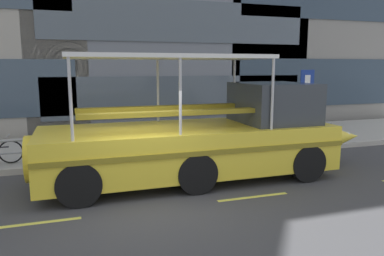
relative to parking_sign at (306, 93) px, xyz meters
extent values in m
plane|color=#3D3D3F|center=(-7.16, -4.13, -2.05)|extent=(120.00, 120.00, 0.00)
cube|color=#A8A59E|center=(-7.16, 1.47, -1.96)|extent=(32.00, 4.80, 0.18)
cube|color=#B2ADA3|center=(-7.16, -1.02, -1.96)|extent=(32.00, 0.18, 0.18)
cube|color=#DBD64C|center=(-9.56, -4.83, -2.05)|extent=(1.80, 0.12, 0.01)
cube|color=#DBD64C|center=(-4.76, -4.83, -2.05)|extent=(1.80, 0.12, 0.01)
cube|color=#4C5660|center=(-3.79, 4.24, -0.35)|extent=(12.41, 0.06, 1.87)
cube|color=#4C5660|center=(-3.79, 4.24, 3.04)|extent=(12.41, 0.06, 1.87)
cube|color=#2D3D4C|center=(3.78, 4.24, 0.18)|extent=(9.26, 0.06, 2.45)
cylinder|color=gray|center=(-5.64, -0.68, -1.13)|extent=(12.61, 0.07, 0.07)
cylinder|color=gray|center=(-5.64, -0.68, -1.50)|extent=(12.61, 0.06, 0.06)
cylinder|color=gray|center=(-9.84, -0.68, -1.50)|extent=(0.09, 0.09, 0.74)
cylinder|color=gray|center=(-7.74, -0.68, -1.50)|extent=(0.09, 0.09, 0.74)
cylinder|color=gray|center=(-5.64, -0.68, -1.50)|extent=(0.09, 0.09, 0.74)
cylinder|color=gray|center=(-3.54, -0.68, -1.50)|extent=(0.09, 0.09, 0.74)
cylinder|color=gray|center=(-1.43, -0.68, -1.50)|extent=(0.09, 0.09, 0.74)
cylinder|color=gray|center=(0.67, -0.68, -1.50)|extent=(0.09, 0.09, 0.74)
cylinder|color=#4C4F54|center=(0.00, 0.03, -0.51)|extent=(0.08, 0.08, 2.72)
cube|color=navy|center=(0.00, -0.02, 0.51)|extent=(0.60, 0.04, 0.76)
cube|color=white|center=(0.00, -0.04, 0.51)|extent=(0.24, 0.01, 0.36)
torus|color=black|center=(-10.53, -0.38, -1.52)|extent=(0.70, 0.04, 0.70)
cylinder|color=#A5A5AA|center=(-10.57, -0.38, -1.02)|extent=(0.03, 0.46, 0.03)
cube|color=yellow|center=(-5.75, -2.97, -1.18)|extent=(7.79, 2.61, 1.19)
cone|color=yellow|center=(-0.97, -2.97, -1.18)|extent=(1.75, 1.13, 1.13)
cylinder|color=yellow|center=(-9.64, -2.97, -1.18)|extent=(0.39, 1.13, 1.13)
cube|color=olive|center=(-5.75, -4.30, -1.03)|extent=(7.79, 0.04, 0.12)
sphere|color=white|center=(-0.54, -2.97, -1.13)|extent=(0.22, 0.22, 0.22)
cube|color=#33383D|center=(-3.21, -2.97, -0.02)|extent=(1.95, 2.19, 1.12)
cube|color=silver|center=(-6.33, -2.97, 1.25)|extent=(5.06, 2.40, 0.10)
cylinder|color=#B2B2B7|center=(-3.92, -1.83, 0.31)|extent=(0.07, 0.07, 1.78)
cylinder|color=#B2B2B7|center=(-3.92, -4.12, 0.31)|extent=(0.07, 0.07, 1.78)
cylinder|color=#B2B2B7|center=(-6.33, -1.83, 0.31)|extent=(0.07, 0.07, 1.78)
cylinder|color=#B2B2B7|center=(-6.33, -4.12, 0.31)|extent=(0.07, 0.07, 1.78)
cylinder|color=#B2B2B7|center=(-8.74, -1.83, 0.31)|extent=(0.07, 0.07, 1.78)
cylinder|color=#B2B2B7|center=(-8.74, -4.12, 0.31)|extent=(0.07, 0.07, 1.78)
cube|color=olive|center=(-6.33, -2.35, -0.13)|extent=(4.66, 0.28, 0.12)
cube|color=olive|center=(-6.33, -3.60, -0.13)|extent=(4.66, 0.28, 0.12)
cylinder|color=black|center=(-2.83, -1.77, -1.55)|extent=(1.00, 0.28, 1.00)
cylinder|color=black|center=(-2.83, -4.18, -1.55)|extent=(1.00, 0.28, 1.00)
cylinder|color=black|center=(-5.94, -1.77, -1.55)|extent=(1.00, 0.28, 1.00)
cylinder|color=black|center=(-5.94, -4.18, -1.55)|extent=(1.00, 0.28, 1.00)
cylinder|color=black|center=(-8.67, -1.77, -1.55)|extent=(1.00, 0.28, 1.00)
cylinder|color=black|center=(-8.67, -4.18, -1.55)|extent=(1.00, 0.28, 1.00)
cylinder|color=#47423D|center=(-2.22, 0.34, -1.45)|extent=(0.11, 0.11, 0.85)
cylinder|color=#47423D|center=(-2.12, 0.48, -1.45)|extent=(0.11, 0.11, 0.85)
cube|color=#B7B2A8|center=(-2.17, 0.41, -0.72)|extent=(0.34, 0.36, 0.60)
cylinder|color=#B7B2A8|center=(-2.30, 0.24, -0.75)|extent=(0.07, 0.07, 0.54)
cylinder|color=#B7B2A8|center=(-2.05, 0.58, -0.75)|extent=(0.07, 0.07, 0.54)
sphere|color=beige|center=(-2.17, 0.41, -0.29)|extent=(0.23, 0.23, 0.23)
camera|label=1|loc=(-8.73, -12.29, 0.99)|focal=34.50mm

